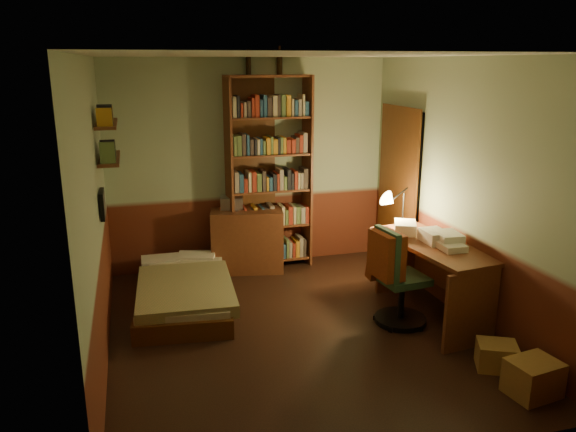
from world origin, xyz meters
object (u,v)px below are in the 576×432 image
object	(u,v)px
bookshelf	(269,174)
cardboard_box_a	(533,378)
mini_stereo	(232,203)
desk	(431,280)
bed	(184,282)
desk_lamp	(404,197)
office_chair	(402,283)
dresser	(247,240)
cardboard_box_b	(497,356)

from	to	relation	value
bookshelf	cardboard_box_a	size ratio (longest dim) A/B	6.25
mini_stereo	bookshelf	xyz separation A→B (m)	(0.47, -0.04, 0.34)
mini_stereo	desk	distance (m)	2.62
bed	desk	xyz separation A→B (m)	(2.42, -0.95, 0.14)
bookshelf	desk_lamp	distance (m)	1.71
office_chair	desk	bearing A→B (deg)	4.29
bed	dresser	size ratio (longest dim) A/B	1.97
mini_stereo	bookshelf	size ratio (longest dim) A/B	0.11
dresser	desk_lamp	world-z (taller)	desk_lamp
dresser	cardboard_box_a	bearing A→B (deg)	-53.80
office_chair	mini_stereo	bearing A→B (deg)	117.28
dresser	mini_stereo	xyz separation A→B (m)	(-0.16, 0.12, 0.47)
office_chair	cardboard_box_a	xyz separation A→B (m)	(0.42, -1.44, -0.28)
mini_stereo	desk_lamp	world-z (taller)	desk_lamp
dresser	cardboard_box_b	distance (m)	3.31
desk_lamp	office_chair	size ratio (longest dim) A/B	0.72
desk	cardboard_box_b	bearing A→B (deg)	-95.84
bed	cardboard_box_a	bearing A→B (deg)	-38.49
bookshelf	desk	xyz separation A→B (m)	(1.24, -1.89, -0.80)
bookshelf	desk	distance (m)	2.40
bed	desk_lamp	size ratio (longest dim) A/B	2.86
cardboard_box_b	cardboard_box_a	bearing A→B (deg)	-85.92
office_chair	cardboard_box_a	distance (m)	1.53
cardboard_box_a	cardboard_box_b	world-z (taller)	cardboard_box_a
desk	desk_lamp	size ratio (longest dim) A/B	2.42
desk_lamp	cardboard_box_b	xyz separation A→B (m)	(0.00, -1.83, -0.98)
desk	mini_stereo	bearing A→B (deg)	124.06
cardboard_box_a	desk_lamp	bearing A→B (deg)	90.88
desk_lamp	desk	bearing A→B (deg)	-102.02
cardboard_box_a	cardboard_box_b	size ratio (longest dim) A/B	1.18
bookshelf	office_chair	xyz separation A→B (m)	(0.87, -1.96, -0.77)
dresser	office_chair	size ratio (longest dim) A/B	1.04
desk_lamp	mini_stereo	bearing A→B (deg)	135.20
bookshelf	office_chair	bearing A→B (deg)	-71.07
bed	office_chair	bearing A→B (deg)	-20.07
bed	cardboard_box_b	bearing A→B (deg)	-33.50
bookshelf	cardboard_box_b	distance (m)	3.42
bed	bookshelf	size ratio (longest dim) A/B	0.73
desk	office_chair	distance (m)	0.37
bed	desk_lamp	xyz separation A→B (m)	(2.44, -0.22, 0.83)
bed	cardboard_box_b	world-z (taller)	bed
dresser	office_chair	distance (m)	2.22
desk_lamp	cardboard_box_b	world-z (taller)	desk_lamp
dresser	desk	distance (m)	2.38
bookshelf	bed	bearing A→B (deg)	-146.57
dresser	cardboard_box_a	world-z (taller)	dresser
desk_lamp	office_chair	world-z (taller)	desk_lamp
mini_stereo	cardboard_box_a	world-z (taller)	mini_stereo
bookshelf	office_chair	distance (m)	2.28
bed	cardboard_box_b	xyz separation A→B (m)	(2.45, -2.04, -0.14)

